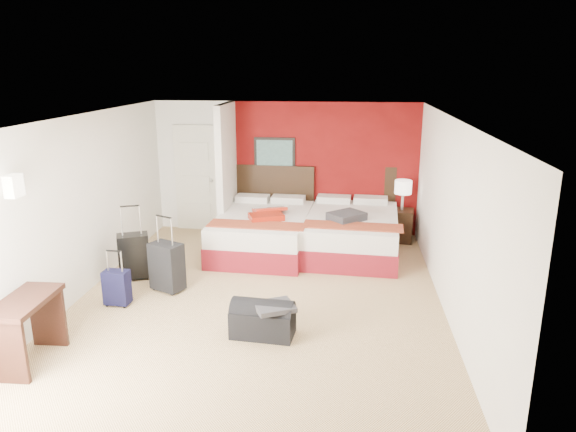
# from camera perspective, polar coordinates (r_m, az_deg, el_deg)

# --- Properties ---
(ground) EXTENTS (6.50, 6.50, 0.00)m
(ground) POSITION_cam_1_polar(r_m,az_deg,el_deg) (7.48, -3.15, -8.99)
(ground) COLOR #D2B481
(ground) RESTS_ON ground
(room_walls) EXTENTS (5.02, 6.52, 2.50)m
(room_walls) POSITION_cam_1_polar(r_m,az_deg,el_deg) (8.71, -10.90, 3.07)
(room_walls) COLOR white
(room_walls) RESTS_ON ground
(red_accent_panel) EXTENTS (3.50, 0.04, 2.50)m
(red_accent_panel) POSITION_cam_1_polar(r_m,az_deg,el_deg) (10.11, 3.96, 5.04)
(red_accent_panel) COLOR maroon
(red_accent_panel) RESTS_ON ground
(partition_wall) EXTENTS (0.12, 1.20, 2.50)m
(partition_wall) POSITION_cam_1_polar(r_m,az_deg,el_deg) (9.73, -6.58, 4.55)
(partition_wall) COLOR silver
(partition_wall) RESTS_ON ground
(entry_door) EXTENTS (0.82, 0.06, 2.05)m
(entry_door) POSITION_cam_1_polar(r_m,az_deg,el_deg) (10.52, -9.83, 4.03)
(entry_door) COLOR silver
(entry_door) RESTS_ON ground
(bed_left) EXTENTS (1.66, 2.28, 0.66)m
(bed_left) POSITION_cam_1_polar(r_m,az_deg,el_deg) (9.27, -2.66, -1.80)
(bed_left) COLOR white
(bed_left) RESTS_ON ground
(bed_right) EXTENTS (1.69, 2.31, 0.66)m
(bed_right) POSITION_cam_1_polar(r_m,az_deg,el_deg) (9.26, 6.85, -1.91)
(bed_right) COLOR white
(bed_right) RESTS_ON ground
(red_suitcase_open) EXTENTS (0.80, 0.92, 0.10)m
(red_suitcase_open) POSITION_cam_1_polar(r_m,az_deg,el_deg) (9.06, -2.16, 0.27)
(red_suitcase_open) COLOR #A01F0D
(red_suitcase_open) RESTS_ON bed_left
(jacket_bundle) EXTENTS (0.70, 0.69, 0.13)m
(jacket_bundle) POSITION_cam_1_polar(r_m,az_deg,el_deg) (8.86, 6.30, -0.03)
(jacket_bundle) COLOR #39393E
(jacket_bundle) RESTS_ON bed_right
(nightstand) EXTENTS (0.48, 0.48, 0.60)m
(nightstand) POSITION_cam_1_polar(r_m,az_deg,el_deg) (10.02, 12.01, -0.99)
(nightstand) COLOR black
(nightstand) RESTS_ON ground
(table_lamp) EXTENTS (0.36, 0.36, 0.55)m
(table_lamp) POSITION_cam_1_polar(r_m,az_deg,el_deg) (9.87, 12.20, 2.19)
(table_lamp) COLOR white
(table_lamp) RESTS_ON nightstand
(suitcase_black) EXTENTS (0.52, 0.44, 0.68)m
(suitcase_black) POSITION_cam_1_polar(r_m,az_deg,el_deg) (8.40, -16.19, -4.31)
(suitcase_black) COLOR black
(suitcase_black) RESTS_ON ground
(suitcase_charcoal) EXTENTS (0.54, 0.46, 0.68)m
(suitcase_charcoal) POSITION_cam_1_polar(r_m,az_deg,el_deg) (7.85, -12.84, -5.47)
(suitcase_charcoal) COLOR black
(suitcase_charcoal) RESTS_ON ground
(suitcase_navy) EXTENTS (0.35, 0.22, 0.46)m
(suitcase_navy) POSITION_cam_1_polar(r_m,az_deg,el_deg) (7.60, -17.86, -7.48)
(suitcase_navy) COLOR black
(suitcase_navy) RESTS_ON ground
(duffel_bag) EXTENTS (0.78, 0.46, 0.38)m
(duffel_bag) POSITION_cam_1_polar(r_m,az_deg,el_deg) (6.50, -2.72, -11.17)
(duffel_bag) COLOR black
(duffel_bag) RESTS_ON ground
(jacket_draped) EXTENTS (0.57, 0.53, 0.06)m
(jacket_draped) POSITION_cam_1_polar(r_m,az_deg,el_deg) (6.34, -1.46, -9.69)
(jacket_draped) COLOR #39383D
(jacket_draped) RESTS_ON duffel_bag
(desk) EXTENTS (0.48, 0.92, 0.76)m
(desk) POSITION_cam_1_polar(r_m,az_deg,el_deg) (6.50, -26.06, -11.03)
(desk) COLOR black
(desk) RESTS_ON ground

